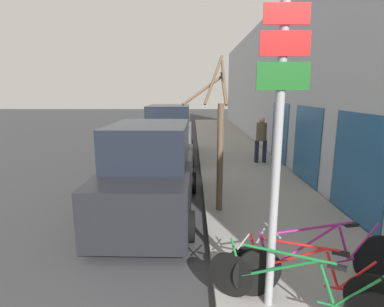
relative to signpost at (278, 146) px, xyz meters
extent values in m
plane|color=#333335|center=(-1.69, 7.85, -2.29)|extent=(80.00, 80.00, 0.00)
cube|color=gray|center=(0.91, 10.65, -2.21)|extent=(3.20, 32.00, 0.15)
cube|color=#B2B7C1|center=(2.66, 10.65, 0.96)|extent=(0.20, 32.00, 6.50)
cube|color=#26598C|center=(2.54, 2.76, -0.98)|extent=(0.03, 2.07, 2.33)
cube|color=#26598C|center=(2.54, 5.66, -0.98)|extent=(0.03, 2.07, 2.33)
cube|color=#26598C|center=(2.54, 8.57, -0.98)|extent=(0.03, 2.07, 2.33)
cylinder|color=#939399|center=(0.00, 0.01, -0.22)|extent=(0.11, 0.11, 3.85)
cube|color=red|center=(0.00, -0.05, 1.45)|extent=(0.50, 0.02, 0.22)
cube|color=red|center=(0.00, -0.05, 1.14)|extent=(0.55, 0.02, 0.27)
cube|color=#19591E|center=(0.00, -0.05, 0.80)|extent=(0.60, 0.02, 0.31)
cylinder|color=black|center=(-0.49, 0.17, -1.82)|extent=(0.57, 0.34, 0.64)
cylinder|color=#197233|center=(0.06, -0.14, -1.53)|extent=(0.85, 0.49, 0.53)
cylinder|color=#197233|center=(0.14, -0.18, -1.30)|extent=(0.99, 0.56, 0.08)
cylinder|color=#197233|center=(0.55, -0.40, -1.55)|extent=(0.20, 0.13, 0.46)
cylinder|color=#197233|center=(0.81, -0.55, -1.57)|extent=(0.41, 0.24, 0.51)
cylinder|color=#197233|center=(-0.42, 0.13, -1.55)|extent=(0.19, 0.13, 0.55)
cube|color=black|center=(0.62, -0.45, -1.31)|extent=(0.21, 0.17, 0.04)
cylinder|color=#99999E|center=(-0.35, 0.09, -1.28)|extent=(0.23, 0.40, 0.02)
cylinder|color=black|center=(-0.21, 0.36, -1.83)|extent=(0.58, 0.30, 0.62)
cylinder|color=black|center=(1.17, -0.29, -1.83)|extent=(0.58, 0.30, 0.62)
cylinder|color=red|center=(0.31, 0.12, -1.54)|extent=(0.79, 0.39, 0.51)
cylinder|color=red|center=(0.37, 0.08, -1.32)|extent=(0.91, 0.45, 0.08)
cylinder|color=red|center=(0.75, -0.09, -1.56)|extent=(0.18, 0.11, 0.45)
cylinder|color=red|center=(0.92, -0.17, -1.81)|extent=(0.50, 0.25, 0.08)
cylinder|color=red|center=(0.99, -0.21, -1.59)|extent=(0.38, 0.20, 0.50)
cylinder|color=red|center=(-0.14, 0.32, -1.56)|extent=(0.18, 0.11, 0.54)
cube|color=black|center=(0.82, -0.13, -1.33)|extent=(0.22, 0.16, 0.04)
cylinder|color=#99999E|center=(-0.07, 0.29, -1.30)|extent=(0.21, 0.41, 0.02)
cylinder|color=black|center=(-0.13, 0.17, -1.78)|extent=(0.70, 0.18, 0.71)
cylinder|color=black|center=(1.69, 0.53, -1.78)|extent=(0.70, 0.18, 0.71)
cylinder|color=#8C1E72|center=(0.55, 0.30, -1.46)|extent=(1.02, 0.24, 0.58)
cylinder|color=#8C1E72|center=(0.65, 0.32, -1.21)|extent=(1.19, 0.27, 0.09)
cylinder|color=#8C1E72|center=(1.15, 0.42, -1.48)|extent=(0.22, 0.08, 0.51)
cylinder|color=#8C1E72|center=(1.37, 0.47, -1.76)|extent=(0.64, 0.16, 0.08)
cylinder|color=#8C1E72|center=(1.46, 0.49, -1.51)|extent=(0.48, 0.12, 0.57)
cylinder|color=#8C1E72|center=(-0.04, 0.18, -1.48)|extent=(0.22, 0.07, 0.61)
cube|color=black|center=(1.24, 0.44, -1.21)|extent=(0.21, 0.12, 0.04)
cylinder|color=#99999E|center=(0.05, 0.20, -1.18)|extent=(0.11, 0.44, 0.02)
cube|color=black|center=(-1.98, 3.48, -1.56)|extent=(2.00, 4.75, 1.13)
cube|color=black|center=(-1.99, 3.29, -0.54)|extent=(1.76, 2.48, 0.91)
cylinder|color=black|center=(-2.90, 4.96, -1.98)|extent=(0.23, 0.62, 0.62)
cylinder|color=black|center=(-1.00, 4.92, -1.98)|extent=(0.23, 0.62, 0.62)
cylinder|color=black|center=(-2.96, 2.04, -1.98)|extent=(0.23, 0.62, 0.62)
cylinder|color=black|center=(-1.07, 2.00, -1.98)|extent=(0.23, 0.62, 0.62)
cube|color=#51565B|center=(-1.99, 9.36, -1.49)|extent=(1.89, 4.73, 1.24)
cube|color=black|center=(-1.99, 9.17, -0.40)|extent=(1.70, 2.46, 0.94)
cylinder|color=black|center=(-2.93, 10.82, -1.97)|extent=(0.22, 0.64, 0.64)
cylinder|color=black|center=(-1.06, 10.82, -1.97)|extent=(0.22, 0.64, 0.64)
cylinder|color=black|center=(-2.92, 7.89, -1.97)|extent=(0.22, 0.64, 0.64)
cylinder|color=black|center=(-1.05, 7.89, -1.97)|extent=(0.22, 0.64, 0.64)
cylinder|color=#1E2338|center=(1.55, 8.14, -1.70)|extent=(0.17, 0.17, 0.88)
cylinder|color=#1E2338|center=(1.86, 8.13, -1.70)|extent=(0.17, 0.17, 0.88)
cylinder|color=brown|center=(1.70, 8.14, -0.91)|extent=(0.40, 0.40, 0.70)
sphere|color=tan|center=(1.70, 8.14, -0.44)|extent=(0.24, 0.24, 0.24)
cylinder|color=brown|center=(-0.37, 3.26, -0.89)|extent=(0.14, 0.14, 2.51)
cylinder|color=brown|center=(-0.56, 3.02, 0.88)|extent=(0.46, 0.54, 1.04)
cylinder|color=brown|center=(-0.34, 2.97, 0.83)|extent=(0.12, 0.63, 0.95)
cylinder|color=brown|center=(-0.36, 2.84, 0.70)|extent=(0.08, 0.86, 0.71)
cylinder|color=brown|center=(-0.79, 2.98, 0.66)|extent=(0.89, 0.61, 0.63)
camera|label=1|loc=(-1.02, -3.49, 0.63)|focal=28.00mm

